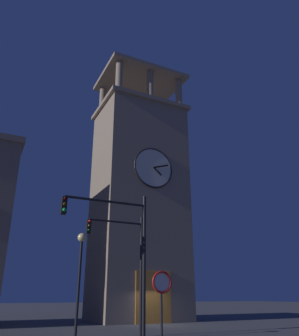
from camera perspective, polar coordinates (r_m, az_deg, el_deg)
ground_plane at (r=28.04m, az=1.32°, el=-24.74°), size 200.00×200.00×0.00m
clocktower at (r=33.59m, az=-1.81°, el=-5.43°), size 8.67×6.91×27.51m
traffic_signal_near at (r=15.91m, az=-4.92°, el=-12.00°), size 4.07×0.41×6.63m
traffic_signal_far at (r=20.13m, az=-4.06°, el=-14.13°), size 3.45×0.41×6.51m
street_lamp at (r=17.95m, az=-11.48°, el=-15.40°), size 0.44×0.44×5.06m
no_horn_sign at (r=12.83m, az=2.06°, el=-19.53°), size 0.78×0.14×2.89m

